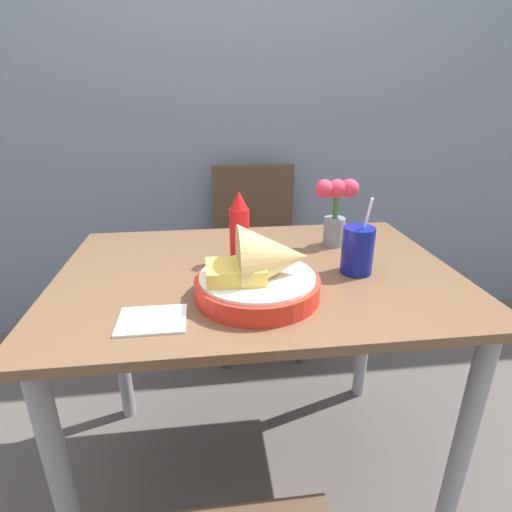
{
  "coord_description": "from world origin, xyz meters",
  "views": [
    {
      "loc": [
        -0.13,
        -1.0,
        1.2
      ],
      "look_at": [
        -0.01,
        -0.05,
        0.81
      ],
      "focal_mm": 28.0,
      "sensor_mm": 36.0,
      "label": 1
    }
  ],
  "objects": [
    {
      "name": "ground_plane",
      "position": [
        0.0,
        0.0,
        0.0
      ],
      "size": [
        12.0,
        12.0,
        0.0
      ],
      "primitive_type": "plane",
      "color": "#4C4742"
    },
    {
      "name": "wall_window",
      "position": [
        0.0,
        1.05,
        1.3
      ],
      "size": [
        7.0,
        0.06,
        2.6
      ],
      "color": "slate",
      "rests_on": "ground_plane"
    },
    {
      "name": "dining_table",
      "position": [
        0.0,
        0.0,
        0.64
      ],
      "size": [
        1.08,
        0.76,
        0.75
      ],
      "color": "brown",
      "rests_on": "ground_plane"
    },
    {
      "name": "chair_far_window",
      "position": [
        0.1,
        0.84,
        0.52
      ],
      "size": [
        0.4,
        0.4,
        0.89
      ],
      "color": "#473323",
      "rests_on": "ground_plane"
    },
    {
      "name": "food_basket",
      "position": [
        -0.01,
        -0.15,
        0.82
      ],
      "size": [
        0.3,
        0.3,
        0.18
      ],
      "color": "red",
      "rests_on": "dining_table"
    },
    {
      "name": "ketchup_bottle",
      "position": [
        -0.04,
        0.06,
        0.85
      ],
      "size": [
        0.06,
        0.06,
        0.21
      ],
      "color": "red",
      "rests_on": "dining_table"
    },
    {
      "name": "drink_cup",
      "position": [
        0.26,
        -0.05,
        0.81
      ],
      "size": [
        0.08,
        0.08,
        0.21
      ],
      "color": "navy",
      "rests_on": "dining_table"
    },
    {
      "name": "flower_vase",
      "position": [
        0.27,
        0.17,
        0.88
      ],
      "size": [
        0.14,
        0.07,
        0.21
      ],
      "color": "gray",
      "rests_on": "dining_table"
    },
    {
      "name": "napkin",
      "position": [
        -0.26,
        -0.24,
        0.76
      ],
      "size": [
        0.14,
        0.12,
        0.01
      ],
      "color": "white",
      "rests_on": "dining_table"
    }
  ]
}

